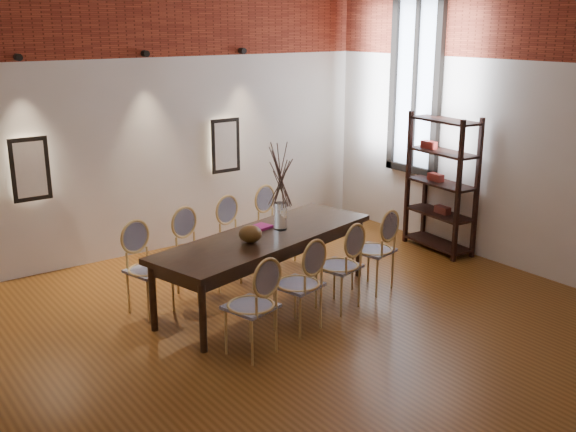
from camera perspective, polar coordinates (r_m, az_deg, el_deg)
floor at (r=6.28m, az=1.11°, el=-11.74°), size 7.00×7.00×0.02m
wall_back at (r=8.69m, az=-13.35°, el=9.59°), size 7.00×0.10×4.00m
wall_right at (r=8.26m, az=21.43°, el=8.61°), size 0.10×7.00×4.00m
niche_left at (r=8.28m, az=-21.04°, el=3.74°), size 0.36×0.06×0.66m
niche_right at (r=9.28m, az=-5.41°, el=5.98°), size 0.36×0.06×0.66m
spot_fixture_left at (r=8.10m, az=-21.88°, el=12.36°), size 0.08×0.10×0.08m
spot_fixture_mid at (r=8.61m, az=-11.99°, el=13.30°), size 0.08×0.10×0.08m
spot_fixture_right at (r=9.28m, az=-3.89°, el=13.78°), size 0.08×0.10×0.08m
window_glass at (r=9.40m, az=10.81°, el=11.12°), size 0.02×0.78×2.38m
window_frame at (r=9.38m, az=10.72°, el=11.12°), size 0.08×0.90×2.50m
window_mullion at (r=9.38m, az=10.72°, el=11.12°), size 0.06×0.06×2.40m
dining_table at (r=7.27m, az=-1.87°, el=-4.41°), size 2.81×1.48×0.75m
chair_near_a at (r=6.10m, az=-3.17°, el=-7.61°), size 0.53×0.53×0.94m
chair_near_b at (r=6.57m, az=0.83°, el=-5.82°), size 0.53×0.53×0.94m
chair_near_c at (r=7.07m, az=4.27°, el=-4.24°), size 0.53×0.53×0.94m
chair_near_d at (r=7.59m, az=7.23°, el=-2.87°), size 0.53×0.53×0.94m
chair_far_a at (r=7.08m, az=-11.66°, el=-4.50°), size 0.53×0.53×0.94m
chair_far_b at (r=7.49m, az=-7.67°, el=-3.16°), size 0.53×0.53×0.94m
chair_far_c at (r=7.93m, az=-4.11°, el=-1.95°), size 0.53×0.53×0.94m
chair_far_d at (r=8.40m, az=-0.94°, el=-0.87°), size 0.53×0.53×0.94m
vase at (r=7.28m, az=-0.63°, el=-0.02°), size 0.14×0.14×0.30m
dried_branches at (r=7.17m, az=-0.64°, el=3.44°), size 0.50×0.50×0.70m
bowl at (r=6.88m, az=-3.21°, el=-1.53°), size 0.24×0.24×0.18m
book at (r=7.35m, az=-2.44°, el=-0.97°), size 0.30×0.24×0.03m
shelving_rack at (r=9.00m, az=12.84°, el=2.71°), size 0.47×1.03×1.80m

